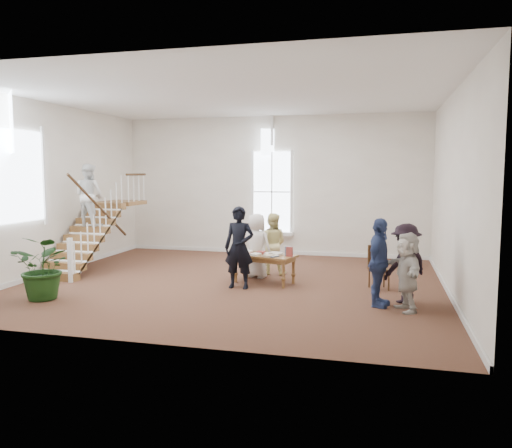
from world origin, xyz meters
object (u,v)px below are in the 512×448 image
(woman_cluster_b, at_px, (405,263))
(woman_cluster_c, at_px, (407,272))
(floor_plant, at_px, (45,267))
(elderly_woman, at_px, (256,246))
(police_officer, at_px, (239,247))
(person_yellow, at_px, (272,244))
(woman_cluster_a, at_px, (379,263))
(library_table, at_px, (264,258))
(side_chair, at_px, (378,264))

(woman_cluster_b, xyz_separation_m, woman_cluster_c, (0.00, -0.65, -0.05))
(floor_plant, bearing_deg, elderly_woman, 40.54)
(elderly_woman, relative_size, floor_plant, 1.20)
(police_officer, height_order, woman_cluster_b, police_officer)
(person_yellow, distance_m, woman_cluster_a, 3.79)
(elderly_woman, distance_m, person_yellow, 0.58)
(police_officer, relative_size, person_yellow, 1.18)
(woman_cluster_a, bearing_deg, library_table, 74.35)
(floor_plant, distance_m, side_chair, 7.39)
(library_table, xyz_separation_m, woman_cluster_a, (2.72, -1.50, 0.27))
(elderly_woman, height_order, woman_cluster_b, elderly_woman)
(person_yellow, height_order, woman_cluster_c, person_yellow)
(woman_cluster_b, relative_size, side_chair, 1.64)
(elderly_woman, relative_size, side_chair, 1.64)
(woman_cluster_b, bearing_deg, police_officer, -50.63)
(police_officer, bearing_deg, woman_cluster_b, -5.44)
(library_table, height_order, woman_cluster_c, woman_cluster_c)
(police_officer, relative_size, woman_cluster_b, 1.16)
(police_officer, bearing_deg, elderly_woman, 86.20)
(floor_plant, xyz_separation_m, side_chair, (6.85, 2.77, -0.13))
(library_table, bearing_deg, woman_cluster_a, -13.92)
(library_table, bearing_deg, woman_cluster_b, -2.94)
(elderly_woman, bearing_deg, woman_cluster_a, 159.40)
(police_officer, distance_m, woman_cluster_b, 3.72)
(person_yellow, bearing_deg, floor_plant, 43.10)
(woman_cluster_b, distance_m, side_chair, 1.31)
(library_table, xyz_separation_m, woman_cluster_b, (3.25, -1.05, 0.20))
(elderly_woman, bearing_deg, woman_cluster_b, 169.20)
(person_yellow, xyz_separation_m, woman_cluster_c, (3.29, -2.80, -0.04))
(woman_cluster_c, bearing_deg, woman_cluster_a, -129.15)
(police_officer, xyz_separation_m, floor_plant, (-3.71, -2.01, -0.27))
(person_yellow, xyz_separation_m, woman_cluster_b, (3.29, -2.15, 0.01))
(library_table, bearing_deg, woman_cluster_c, -12.64)
(woman_cluster_c, bearing_deg, library_table, -136.16)
(woman_cluster_a, bearing_deg, side_chair, 13.80)
(library_table, relative_size, woman_cluster_c, 1.06)
(woman_cluster_a, distance_m, woman_cluster_c, 0.58)
(elderly_woman, xyz_separation_m, woman_cluster_c, (3.59, -2.30, -0.05))
(elderly_woman, bearing_deg, woman_cluster_c, 161.25)
(woman_cluster_b, height_order, side_chair, woman_cluster_b)
(police_officer, xyz_separation_m, woman_cluster_a, (3.16, -0.85, -0.06))
(woman_cluster_a, distance_m, floor_plant, 6.97)
(police_officer, height_order, woman_cluster_a, police_officer)
(police_officer, distance_m, woman_cluster_a, 3.27)
(woman_cluster_a, height_order, floor_plant, woman_cluster_a)
(library_table, height_order, elderly_woman, elderly_woman)
(side_chair, bearing_deg, woman_cluster_b, -81.71)
(police_officer, distance_m, side_chair, 3.25)
(police_officer, bearing_deg, person_yellow, 77.90)
(library_table, bearing_deg, police_officer, -109.08)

